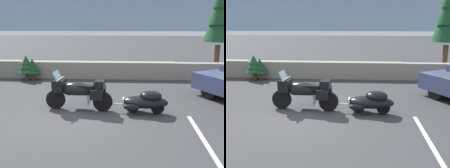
% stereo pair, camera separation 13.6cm
% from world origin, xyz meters
% --- Properties ---
extents(ground_plane, '(80.00, 80.00, 0.00)m').
position_xyz_m(ground_plane, '(0.00, 0.00, 0.00)').
color(ground_plane, '#38383A').
extents(stone_guard_wall, '(24.00, 0.56, 0.89)m').
position_xyz_m(stone_guard_wall, '(-0.48, 5.73, 0.43)').
color(stone_guard_wall, gray).
rests_on(stone_guard_wall, ground).
extents(distant_ridgeline, '(240.00, 80.00, 16.00)m').
position_xyz_m(distant_ridgeline, '(0.00, 95.73, 8.00)').
color(distant_ridgeline, '#7F93AD').
rests_on(distant_ridgeline, ground).
extents(touring_motorcycle, '(2.31, 0.87, 1.33)m').
position_xyz_m(touring_motorcycle, '(-0.09, 0.77, 0.62)').
color(touring_motorcycle, black).
rests_on(touring_motorcycle, ground).
extents(car_shaped_trailer, '(2.22, 0.86, 0.76)m').
position_xyz_m(car_shaped_trailer, '(2.15, 0.56, 0.41)').
color(car_shaped_trailer, black).
rests_on(car_shaped_trailer, ground).
extents(pine_tree_tall, '(1.69, 1.69, 5.47)m').
position_xyz_m(pine_tree_tall, '(6.62, 7.49, 3.42)').
color(pine_tree_tall, brown).
rests_on(pine_tree_tall, ground).
extents(pine_sapling_near, '(0.82, 0.82, 1.26)m').
position_xyz_m(pine_sapling_near, '(-3.48, 5.11, 0.78)').
color(pine_sapling_near, brown).
rests_on(pine_sapling_near, ground).
extents(pine_sapling_farther, '(0.78, 0.78, 1.09)m').
position_xyz_m(pine_sapling_farther, '(-3.21, 5.17, 0.68)').
color(pine_sapling_farther, brown).
rests_on(pine_sapling_farther, ground).
extents(parking_stripe_marker, '(0.12, 3.60, 0.01)m').
position_xyz_m(parking_stripe_marker, '(3.53, -1.50, 0.00)').
color(parking_stripe_marker, silver).
rests_on(parking_stripe_marker, ground).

